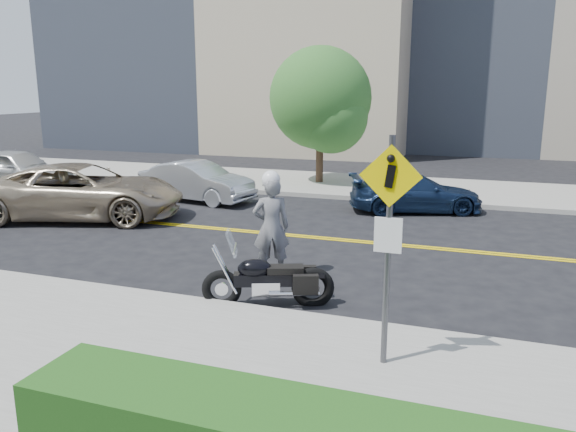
% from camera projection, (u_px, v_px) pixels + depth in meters
% --- Properties ---
extents(ground_plane, '(120.00, 120.00, 0.00)m').
position_uv_depth(ground_plane, '(265.00, 233.00, 14.64)').
color(ground_plane, black).
rests_on(ground_plane, ground).
extents(sidewalk_near, '(60.00, 5.00, 0.15)m').
position_uv_depth(sidewalk_near, '(64.00, 358.00, 7.73)').
color(sidewalk_near, '#9E9B91').
rests_on(sidewalk_near, ground_plane).
extents(sidewalk_far, '(60.00, 5.00, 0.15)m').
position_uv_depth(sidewalk_far, '(338.00, 185.00, 21.52)').
color(sidewalk_far, '#9E9B91').
rests_on(sidewalk_far, ground_plane).
extents(pedestrian_sign, '(0.78, 0.08, 3.00)m').
position_uv_depth(pedestrian_sign, '(388.00, 230.00, 7.04)').
color(pedestrian_sign, '#4C4C51').
rests_on(pedestrian_sign, sidewalk_near).
extents(motorcyclist, '(0.87, 0.75, 2.14)m').
position_uv_depth(motorcyclist, '(271.00, 224.00, 11.10)').
color(motorcyclist, '#B3B2B7').
rests_on(motorcyclist, ground).
extents(motorcycle, '(2.30, 1.43, 1.34)m').
position_uv_depth(motorcycle, '(269.00, 268.00, 9.65)').
color(motorcycle, black).
rests_on(motorcycle, ground).
extents(suv, '(6.22, 4.22, 1.58)m').
position_uv_depth(suv, '(82.00, 191.00, 16.13)').
color(suv, tan).
rests_on(suv, ground).
extents(parked_car_white, '(4.46, 1.88, 1.51)m').
position_uv_depth(parked_car_white, '(16.00, 169.00, 20.83)').
color(parked_car_white, beige).
rests_on(parked_car_white, ground).
extents(parked_car_silver, '(4.17, 2.06, 1.31)m').
position_uv_depth(parked_car_silver, '(197.00, 181.00, 18.67)').
color(parked_car_silver, '#B8BBC0').
rests_on(parked_car_silver, ground).
extents(parked_car_blue, '(4.29, 2.85, 1.15)m').
position_uv_depth(parked_car_blue, '(415.00, 193.00, 17.07)').
color(parked_car_blue, '#182A49').
rests_on(parked_car_blue, ground).
extents(tree_far_a, '(3.83, 3.83, 5.24)m').
position_uv_depth(tree_far_a, '(320.00, 98.00, 21.01)').
color(tree_far_a, '#382619').
rests_on(tree_far_a, ground).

